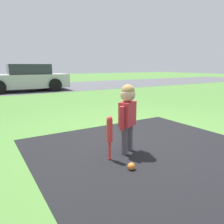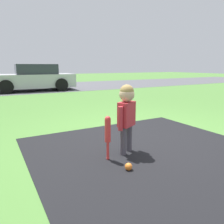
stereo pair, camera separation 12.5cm
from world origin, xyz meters
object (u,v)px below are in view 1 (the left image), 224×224
(child, at_px, (128,109))
(parked_car, at_px, (26,78))
(sports_ball, at_px, (131,166))
(baseball_bat, at_px, (110,132))

(child, relative_size, parked_car, 0.24)
(sports_ball, height_order, parked_car, parked_car)
(child, height_order, sports_ball, child)
(child, distance_m, sports_ball, 0.78)
(baseball_bat, height_order, parked_car, parked_car)
(baseball_bat, bearing_deg, parked_car, 85.53)
(baseball_bat, distance_m, parked_car, 8.98)
(sports_ball, xyz_separation_m, parked_car, (0.63, 9.32, 0.56))
(child, height_order, parked_car, parked_car)
(baseball_bat, height_order, sports_ball, baseball_bat)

